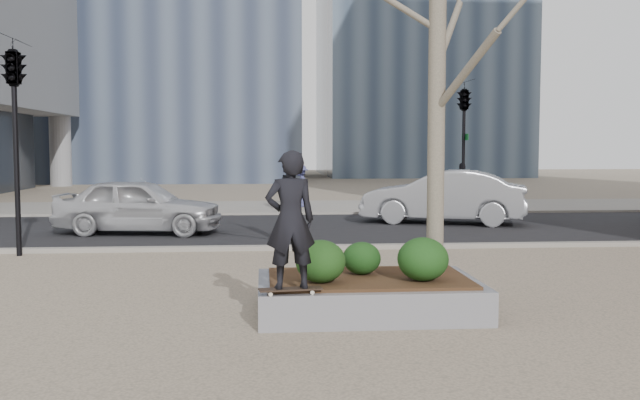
{
  "coord_description": "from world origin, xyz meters",
  "views": [
    {
      "loc": [
        -0.44,
        -9.57,
        2.27
      ],
      "look_at": [
        0.5,
        2.0,
        1.4
      ],
      "focal_mm": 40.0,
      "sensor_mm": 36.0,
      "label": 1
    }
  ],
  "objects": [
    {
      "name": "ground",
      "position": [
        0.0,
        0.0,
        0.0
      ],
      "size": [
        120.0,
        120.0,
        0.0
      ],
      "primitive_type": "plane",
      "color": "gray",
      "rests_on": "ground"
    },
    {
      "name": "street",
      "position": [
        0.0,
        10.0,
        0.01
      ],
      "size": [
        60.0,
        8.0,
        0.02
      ],
      "primitive_type": "cube",
      "color": "black",
      "rests_on": "ground"
    },
    {
      "name": "far_sidewalk",
      "position": [
        0.0,
        17.0,
        0.01
      ],
      "size": [
        60.0,
        6.0,
        0.02
      ],
      "primitive_type": "cube",
      "color": "gray",
      "rests_on": "ground"
    },
    {
      "name": "planter",
      "position": [
        1.0,
        0.0,
        0.23
      ],
      "size": [
        3.0,
        2.0,
        0.45
      ],
      "primitive_type": "cube",
      "color": "gray",
      "rests_on": "ground"
    },
    {
      "name": "planter_mulch",
      "position": [
        1.0,
        0.0,
        0.47
      ],
      "size": [
        2.7,
        1.7,
        0.04
      ],
      "primitive_type": "cube",
      "color": "#382314",
      "rests_on": "planter"
    },
    {
      "name": "sycamore_tree",
      "position": [
        2.0,
        0.3,
        3.79
      ],
      "size": [
        2.8,
        2.8,
        6.6
      ],
      "primitive_type": null,
      "color": "gray",
      "rests_on": "planter_mulch"
    },
    {
      "name": "shrub_left",
      "position": [
        0.32,
        -0.36,
        0.77
      ],
      "size": [
        0.66,
        0.66,
        0.56
      ],
      "primitive_type": "ellipsoid",
      "color": "#183E13",
      "rests_on": "planter_mulch"
    },
    {
      "name": "shrub_middle",
      "position": [
        0.94,
        0.2,
        0.72
      ],
      "size": [
        0.53,
        0.53,
        0.45
      ],
      "primitive_type": "ellipsoid",
      "color": "#183B12",
      "rests_on": "planter_mulch"
    },
    {
      "name": "shrub_right",
      "position": [
        1.68,
        -0.34,
        0.78
      ],
      "size": [
        0.68,
        0.68,
        0.58
      ],
      "primitive_type": "ellipsoid",
      "color": "#163B12",
      "rests_on": "planter_mulch"
    },
    {
      "name": "skateboard",
      "position": [
        -0.1,
        -0.88,
        0.49
      ],
      "size": [
        0.8,
        0.3,
        0.08
      ],
      "primitive_type": null,
      "rotation": [
        0.0,
        0.0,
        0.14
      ],
      "color": "black",
      "rests_on": "planter"
    },
    {
      "name": "skateboarder",
      "position": [
        -0.1,
        -0.88,
        1.38
      ],
      "size": [
        0.67,
        0.49,
        1.7
      ],
      "primitive_type": "imported",
      "rotation": [
        0.0,
        0.0,
        3.28
      ],
      "color": "black",
      "rests_on": "skateboard"
    },
    {
      "name": "police_car",
      "position": [
        -3.63,
        9.13,
        0.74
      ],
      "size": [
        4.45,
        2.28,
        1.45
      ],
      "primitive_type": "imported",
      "rotation": [
        0.0,
        0.0,
        1.43
      ],
      "color": "silver",
      "rests_on": "street"
    },
    {
      "name": "car_silver",
      "position": [
        4.86,
        10.92,
        0.8
      ],
      "size": [
        5.03,
        3.14,
        1.57
      ],
      "primitive_type": "imported",
      "rotation": [
        0.0,
        0.0,
        4.37
      ],
      "color": "#94959B",
      "rests_on": "street"
    },
    {
      "name": "pedestrian_a",
      "position": [
        0.54,
        15.49,
        0.86
      ],
      "size": [
        0.77,
        0.91,
        1.68
      ],
      "primitive_type": "imported",
      "rotation": [
        0.0,
        0.0,
        1.4
      ],
      "color": "black",
      "rests_on": "far_sidewalk"
    },
    {
      "name": "pedestrian_b",
      "position": [
        0.97,
        16.87,
        0.82
      ],
      "size": [
        0.75,
        1.11,
        1.59
      ],
      "primitive_type": "imported",
      "rotation": [
        0.0,
        0.0,
        4.55
      ],
      "color": "#434678",
      "rests_on": "far_sidewalk"
    },
    {
      "name": "pedestrian_c",
      "position": [
        6.76,
        15.55,
        0.86
      ],
      "size": [
        1.04,
        0.59,
        1.67
      ],
      "primitive_type": "imported",
      "rotation": [
        0.0,
        0.0,
        2.94
      ],
      "color": "black",
      "rests_on": "far_sidewalk"
    },
    {
      "name": "traffic_light_near",
      "position": [
        -5.5,
        5.6,
        2.25
      ],
      "size": [
        0.6,
        2.48,
        4.5
      ],
      "primitive_type": null,
      "color": "black",
      "rests_on": "ground"
    },
    {
      "name": "traffic_light_far",
      "position": [
        6.5,
        14.6,
        2.25
      ],
      "size": [
        0.6,
        2.48,
        4.5
      ],
      "primitive_type": null,
      "color": "black",
      "rests_on": "ground"
    }
  ]
}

